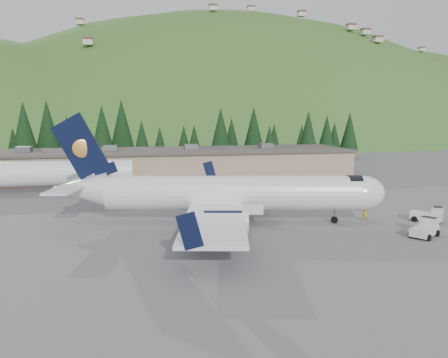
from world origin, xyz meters
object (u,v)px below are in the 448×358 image
Objects in this scene: second_airliner at (35,173)px; baggage_tug_a at (426,228)px; airliner at (225,194)px; terminal_building at (165,163)px; ramp_worker at (365,213)px; baggage_tug_b at (429,215)px.

baggage_tug_a is at bearing -36.27° from second_airliner.
second_airliner is (-23.89, 21.78, 0.13)m from airliner.
terminal_building is 44.53m from ramp_worker.
baggage_tug_a is at bearing -86.80° from baggage_tug_b.
second_airliner is at bearing -30.27° from ramp_worker.
terminal_building is (-22.05, 46.79, 1.84)m from baggage_tug_a.
airliner reaches higher than terminal_building.
airliner is at bearing -83.99° from terminal_building.
second_airliner is 0.39× the size of terminal_building.
baggage_tug_a is 1.04× the size of baggage_tug_b.
baggage_tug_b is at bearing 17.00° from baggage_tug_a.
ramp_worker is at bearing -151.12° from baggage_tug_b.
airliner reaches higher than ramp_worker.
second_airliner reaches higher than ramp_worker.
terminal_building is at bearing -62.96° from ramp_worker.
second_airliner is at bearing 110.26° from baggage_tug_a.
baggage_tug_b is at bearing 1.98° from airliner.
airliner is 10.20× the size of baggage_tug_b.
ramp_worker is at bearing 3.71° from airliner.
terminal_building is (-26.25, 41.71, 1.84)m from baggage_tug_b.
second_airliner reaches higher than baggage_tug_b.
terminal_building reaches higher than baggage_tug_a.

